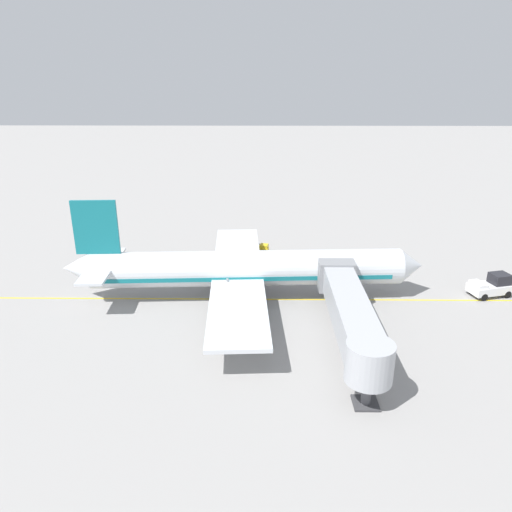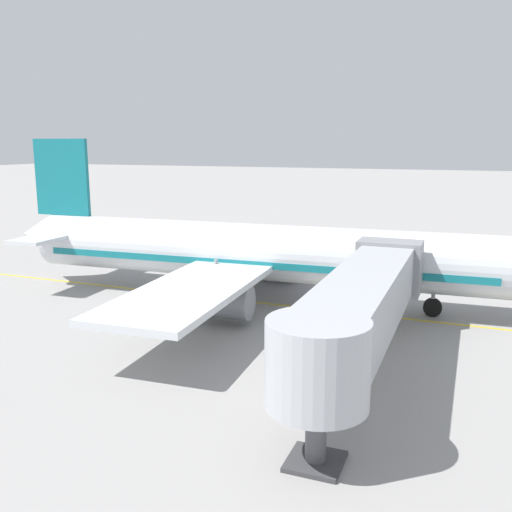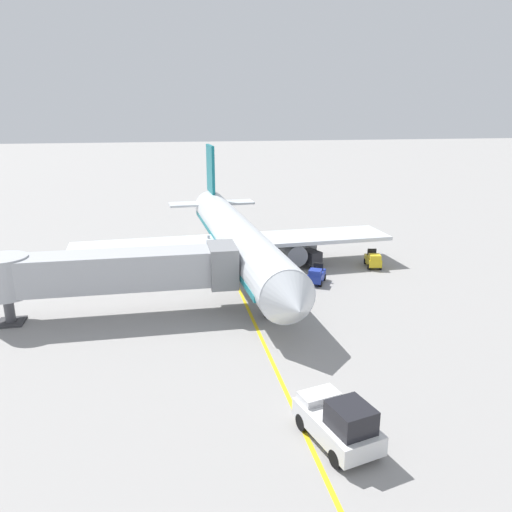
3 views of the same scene
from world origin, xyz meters
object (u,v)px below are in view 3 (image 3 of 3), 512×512
pushback_tractor (339,422)px  ground_crew_wing_walker (293,242)px  parked_airliner (236,237)px  baggage_tug_lead (373,260)px  jet_bridge (113,271)px  ground_crew_loader (287,280)px  baggage_cart_second_in_train (306,249)px  baggage_cart_front (311,257)px  baggage_tug_trailing (316,275)px

pushback_tractor → ground_crew_wing_walker: bearing=-101.1°
parked_airliner → baggage_tug_lead: bearing=173.4°
parked_airliner → jet_bridge: size_ratio=2.09×
parked_airliner → ground_crew_loader: 7.46m
ground_crew_loader → baggage_cart_second_in_train: bearing=-114.9°
parked_airliner → baggage_tug_lead: size_ratio=13.88×
parked_airliner → baggage_cart_front: (-7.23, 0.17, -2.24)m
baggage_tug_trailing → baggage_cart_second_in_train: 7.75m
pushback_tractor → baggage_cart_second_in_train: (-6.83, -28.93, -0.15)m
jet_bridge → baggage_tug_lead: (-23.30, -7.67, -2.75)m
parked_airliner → pushback_tractor: bearing=91.6°
baggage_tug_trailing → ground_crew_loader: 3.22m
baggage_tug_lead → ground_crew_loader: ground_crew_loader is taller
baggage_cart_front → baggage_cart_second_in_train: (-0.31, -2.86, 0.00)m
jet_bridge → baggage_cart_second_in_train: (-17.80, -11.86, -2.51)m
parked_airliner → baggage_tug_trailing: parked_airliner is taller
baggage_tug_lead → baggage_tug_trailing: 7.57m
ground_crew_wing_walker → ground_crew_loader: size_ratio=1.00×
baggage_tug_lead → baggage_cart_front: baggage_tug_lead is taller
parked_airliner → pushback_tractor: 26.33m
parked_airliner → ground_crew_loader: size_ratio=22.09×
jet_bridge → baggage_cart_front: jet_bridge is taller
pushback_tractor → ground_crew_wing_walker: (-6.24, -31.82, -0.15)m
baggage_cart_front → ground_crew_wing_walker: (0.28, -5.76, 0.00)m
ground_crew_wing_walker → baggage_cart_front: bearing=92.8°
baggage_cart_front → parked_airliner: bearing=-1.3°
baggage_cart_front → ground_crew_loader: bearing=57.7°
baggage_tug_lead → ground_crew_loader: bearing=26.2°
ground_crew_wing_walker → ground_crew_loader: bearing=73.2°
jet_bridge → ground_crew_loader: jet_bridge is taller
ground_crew_loader → jet_bridge: bearing=12.0°
baggage_tug_trailing → baggage_cart_front: baggage_tug_trailing is taller
parked_airliner → baggage_cart_second_in_train: bearing=-160.3°
jet_bridge → pushback_tractor: (-10.97, 17.07, -2.36)m
baggage_tug_lead → baggage_cart_second_in_train: 6.92m
parked_airliner → ground_crew_loader: bearing=118.3°
parked_airliner → baggage_tug_lead: (-13.05, 1.50, -2.47)m
baggage_tug_lead → ground_crew_wing_walker: 9.35m
ground_crew_wing_walker → ground_crew_loader: 12.39m
jet_bridge → ground_crew_loader: (-13.63, -2.90, -2.51)m
baggage_cart_front → jet_bridge: bearing=27.2°
jet_bridge → ground_crew_loader: bearing=-168.0°
jet_bridge → baggage_cart_front: bearing=-152.8°
baggage_tug_trailing → baggage_tug_lead: bearing=-152.9°
jet_bridge → baggage_tug_trailing: jet_bridge is taller
baggage_cart_front → ground_crew_wing_walker: 5.77m
parked_airliner → baggage_tug_trailing: (-6.30, 4.95, -2.47)m
baggage_cart_front → baggage_tug_lead: bearing=167.1°
ground_crew_wing_walker → parked_airliner: bearing=38.8°
pushback_tractor → ground_crew_loader: 20.14m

